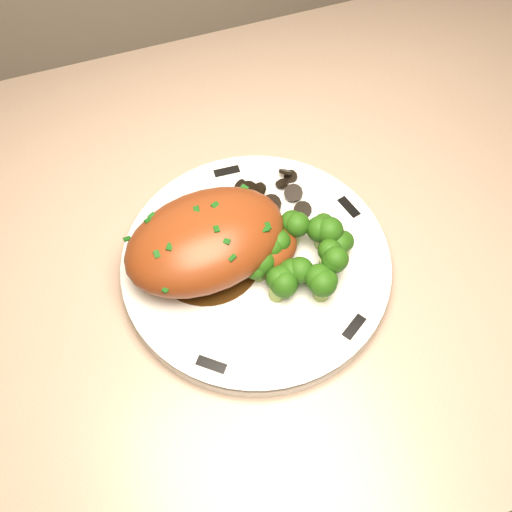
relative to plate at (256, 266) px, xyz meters
name	(u,v)px	position (x,y,z in m)	size (l,w,h in m)	color
plate	(256,266)	(0.00, 0.00, 0.00)	(0.28, 0.28, 0.02)	silver
rim_accent_0	(227,171)	(0.01, 0.12, 0.01)	(0.03, 0.01, 0.00)	black
rim_accent_1	(139,257)	(-0.11, 0.04, 0.01)	(0.03, 0.01, 0.00)	black
rim_accent_2	(211,365)	(-0.08, -0.09, 0.01)	(0.03, 0.01, 0.00)	black
rim_accent_3	(354,327)	(0.07, -0.10, 0.01)	(0.03, 0.01, 0.00)	black
rim_accent_4	(349,207)	(0.12, 0.03, 0.01)	(0.03, 0.01, 0.00)	black
gravy_pool	(207,258)	(-0.05, 0.02, 0.01)	(0.11, 0.11, 0.00)	#37200A
chicken_breast	(212,242)	(-0.04, 0.02, 0.04)	(0.18, 0.14, 0.06)	maroon
mushroom_pile	(279,202)	(0.05, 0.06, 0.01)	(0.09, 0.07, 0.02)	black
broccoli_florets	(301,258)	(0.04, -0.02, 0.03)	(0.11, 0.09, 0.04)	olive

